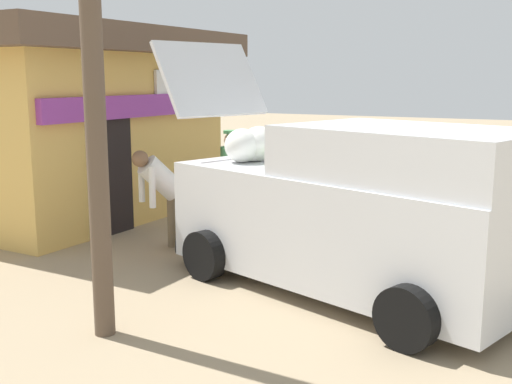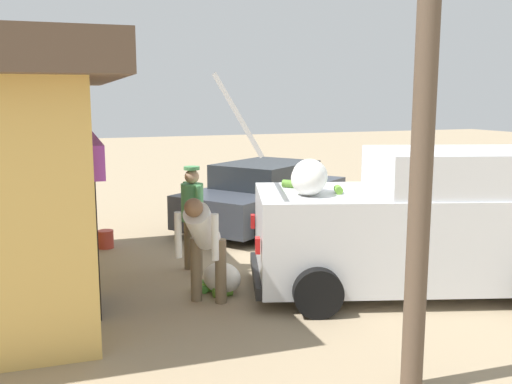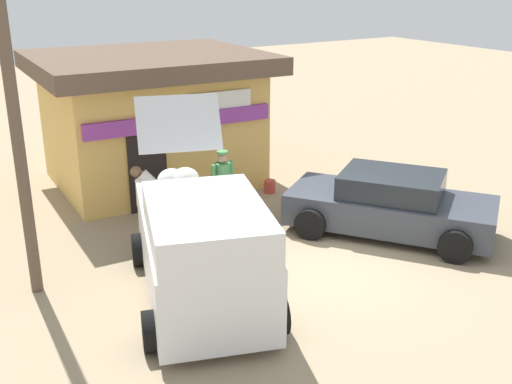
# 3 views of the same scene
# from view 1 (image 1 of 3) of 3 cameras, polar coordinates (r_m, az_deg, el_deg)

# --- Properties ---
(ground_plane) EXTENTS (60.00, 60.00, 0.00)m
(ground_plane) POSITION_cam_1_polar(r_m,az_deg,el_deg) (10.11, 14.67, -4.14)
(ground_plane) COLOR #9E896B
(storefront_bar) EXTENTS (5.77, 5.01, 3.32)m
(storefront_bar) POSITION_cam_1_polar(r_m,az_deg,el_deg) (12.06, -17.47, 6.37)
(storefront_bar) COLOR #E0B259
(storefront_bar) RESTS_ON ground_plane
(delivery_van) EXTENTS (3.21, 5.13, 2.97)m
(delivery_van) POSITION_cam_1_polar(r_m,az_deg,el_deg) (7.30, 9.04, -1.51)
(delivery_van) COLOR silver
(delivery_van) RESTS_ON ground_plane
(parked_sedan) EXTENTS (3.89, 4.46, 1.32)m
(parked_sedan) POSITION_cam_1_polar(r_m,az_deg,el_deg) (11.89, 14.09, 1.13)
(parked_sedan) COLOR #383D47
(parked_sedan) RESTS_ON ground_plane
(vendor_standing) EXTENTS (0.56, 0.39, 1.65)m
(vendor_standing) POSITION_cam_1_polar(r_m,az_deg,el_deg) (10.13, -2.30, 1.67)
(vendor_standing) COLOR #726047
(vendor_standing) RESTS_ON ground_plane
(customer_bending) EXTENTS (0.74, 0.70, 1.48)m
(customer_bending) POSITION_cam_1_polar(r_m,az_deg,el_deg) (9.01, -8.52, 0.23)
(customer_bending) COLOR #726047
(customer_bending) RESTS_ON ground_plane
(unloaded_banana_pile) EXTENTS (0.71, 0.69, 0.42)m
(unloaded_banana_pile) POSITION_cam_1_polar(r_m,az_deg,el_deg) (9.34, -4.87, -3.82)
(unloaded_banana_pile) COLOR silver
(unloaded_banana_pile) RESTS_ON ground_plane
(paint_bucket) EXTENTS (0.28, 0.28, 0.32)m
(paint_bucket) POSITION_cam_1_polar(r_m,az_deg,el_deg) (12.47, -2.34, -0.31)
(paint_bucket) COLOR #BF3F33
(paint_bucket) RESTS_ON ground_plane
(utility_pole) EXTENTS (0.20, 0.20, 5.49)m
(utility_pole) POSITION_cam_1_polar(r_m,az_deg,el_deg) (5.98, -14.76, 12.58)
(utility_pole) COLOR brown
(utility_pole) RESTS_ON ground_plane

